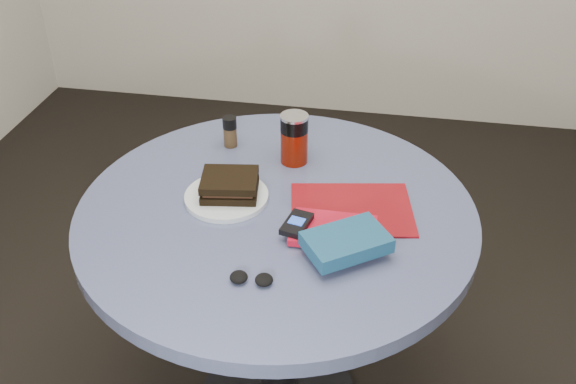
% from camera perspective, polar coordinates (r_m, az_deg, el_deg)
% --- Properties ---
extents(table, '(1.00, 1.00, 0.75)m').
position_cam_1_polar(table, '(1.70, -1.00, -5.81)').
color(table, black).
rests_on(table, ground).
extents(plate, '(0.28, 0.28, 0.01)m').
position_cam_1_polar(plate, '(1.64, -5.49, -0.42)').
color(plate, silver).
rests_on(plate, table).
extents(sandwich, '(0.16, 0.14, 0.05)m').
position_cam_1_polar(sandwich, '(1.62, -5.20, 0.63)').
color(sandwich, black).
rests_on(sandwich, plate).
extents(soda_can, '(0.09, 0.09, 0.14)m').
position_cam_1_polar(soda_can, '(1.75, 0.55, 4.77)').
color(soda_can, '#6E1405').
rests_on(soda_can, table).
extents(pepper_grinder, '(0.05, 0.05, 0.09)m').
position_cam_1_polar(pepper_grinder, '(1.84, -5.17, 5.38)').
color(pepper_grinder, '#43311C').
rests_on(pepper_grinder, table).
extents(magazine, '(0.33, 0.27, 0.01)m').
position_cam_1_polar(magazine, '(1.60, 5.67, -1.54)').
color(magazine, maroon).
rests_on(magazine, table).
extents(red_book, '(0.20, 0.13, 0.02)m').
position_cam_1_polar(red_book, '(1.51, 4.06, -3.43)').
color(red_book, '#AB0D23').
rests_on(red_book, magazine).
extents(novel, '(0.22, 0.20, 0.04)m').
position_cam_1_polar(novel, '(1.44, 5.20, -4.46)').
color(novel, navy).
rests_on(novel, red_book).
extents(mp3_player, '(0.07, 0.10, 0.02)m').
position_cam_1_polar(mp3_player, '(1.50, 0.78, -2.83)').
color(mp3_player, black).
rests_on(mp3_player, red_book).
extents(headphones, '(0.10, 0.04, 0.02)m').
position_cam_1_polar(headphones, '(1.39, -3.28, -7.68)').
color(headphones, black).
rests_on(headphones, table).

